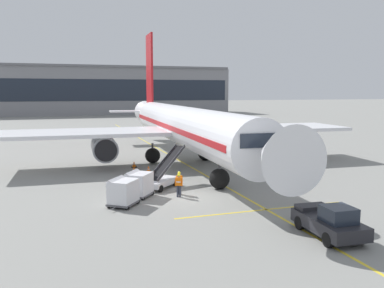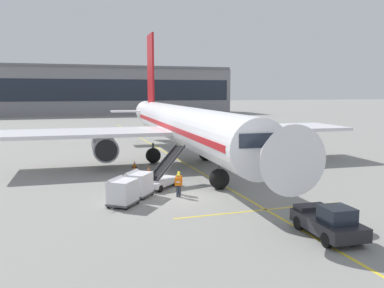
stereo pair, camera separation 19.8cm
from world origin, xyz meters
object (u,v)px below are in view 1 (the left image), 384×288
(belt_loader, at_px, (161,177))
(ground_crew_by_carts, at_px, (179,184))
(safety_cone_engine_keepout, at_px, (134,170))
(safety_cone_wingtip, at_px, (148,170))
(pushback_tug, at_px, (330,222))
(baggage_cart_lead, at_px, (138,184))
(baggage_cart_second, at_px, (123,191))
(safety_cone_nose_mark, at_px, (134,164))
(parked_airplane, at_px, (182,126))
(ground_crew_by_loader, at_px, (179,181))

(belt_loader, distance_m, ground_crew_by_carts, 3.38)
(safety_cone_engine_keepout, height_order, safety_cone_wingtip, safety_cone_wingtip)
(pushback_tug, distance_m, ground_crew_by_carts, 11.65)
(baggage_cart_lead, height_order, pushback_tug, baggage_cart_lead)
(baggage_cart_second, distance_m, pushback_tug, 13.37)
(safety_cone_wingtip, height_order, safety_cone_nose_mark, safety_cone_wingtip)
(ground_crew_by_carts, distance_m, safety_cone_nose_mark, 12.75)
(safety_cone_engine_keepout, bearing_deg, ground_crew_by_carts, -80.53)
(belt_loader, distance_m, safety_cone_engine_keepout, 6.27)
(belt_loader, xyz_separation_m, ground_crew_by_carts, (0.47, -3.35, 0.12))
(ground_crew_by_carts, bearing_deg, safety_cone_wingtip, 91.65)
(parked_airplane, xyz_separation_m, pushback_tug, (0.99, -23.75, -3.22))
(pushback_tug, bearing_deg, ground_crew_by_loader, 114.38)
(baggage_cart_second, height_order, ground_crew_by_carts, baggage_cart_second)
(parked_airplane, bearing_deg, pushback_tug, -87.60)
(belt_loader, distance_m, baggage_cart_second, 5.78)
(baggage_cart_second, height_order, safety_cone_nose_mark, baggage_cart_second)
(belt_loader, height_order, safety_cone_engine_keepout, belt_loader)
(baggage_cart_lead, xyz_separation_m, baggage_cart_second, (-1.46, -1.97, 0.00))
(baggage_cart_lead, bearing_deg, ground_crew_by_loader, -3.70)
(baggage_cart_lead, relative_size, pushback_tug, 0.59)
(belt_loader, height_order, baggage_cart_lead, belt_loader)
(pushback_tug, height_order, ground_crew_by_carts, pushback_tug)
(ground_crew_by_loader, bearing_deg, pushback_tug, -65.62)
(ground_crew_by_carts, xyz_separation_m, safety_cone_nose_mark, (-1.00, 12.69, -0.70))
(safety_cone_nose_mark, bearing_deg, safety_cone_wingtip, -78.11)
(safety_cone_wingtip, relative_size, safety_cone_nose_mark, 1.18)
(baggage_cart_lead, relative_size, safety_cone_engine_keepout, 4.03)
(ground_crew_by_loader, height_order, safety_cone_nose_mark, ground_crew_by_loader)
(ground_crew_by_loader, relative_size, ground_crew_by_carts, 1.00)
(baggage_cart_lead, height_order, safety_cone_nose_mark, baggage_cart_lead)
(pushback_tug, bearing_deg, safety_cone_engine_keepout, 109.10)
(baggage_cart_second, height_order, safety_cone_engine_keepout, baggage_cart_second)
(belt_loader, xyz_separation_m, ground_crew_by_loader, (0.72, -2.59, 0.12))
(ground_crew_by_loader, xyz_separation_m, safety_cone_nose_mark, (-1.26, 11.94, -0.70))
(baggage_cart_second, xyz_separation_m, ground_crew_by_loader, (4.51, 1.77, -0.00))
(parked_airplane, distance_m, baggage_cart_second, 17.02)
(parked_airplane, xyz_separation_m, baggage_cart_lead, (-7.09, -12.43, -3.05))
(safety_cone_engine_keepout, relative_size, safety_cone_nose_mark, 1.06)
(belt_loader, distance_m, ground_crew_by_loader, 2.69)
(baggage_cart_lead, xyz_separation_m, pushback_tug, (8.09, -11.33, -0.17))
(baggage_cart_second, height_order, pushback_tug, baggage_cart_second)
(baggage_cart_lead, height_order, ground_crew_by_loader, baggage_cart_lead)
(parked_airplane, distance_m, belt_loader, 11.55)
(ground_crew_by_carts, bearing_deg, safety_cone_engine_keepout, 99.47)
(baggage_cart_lead, height_order, safety_cone_wingtip, baggage_cart_lead)
(belt_loader, xyz_separation_m, pushback_tug, (5.76, -13.72, -0.06))
(pushback_tug, distance_m, safety_cone_engine_keepout, 21.03)
(ground_crew_by_loader, xyz_separation_m, safety_cone_engine_keepout, (-1.84, 8.74, -0.68))
(parked_airplane, distance_m, ground_crew_by_loader, 13.60)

